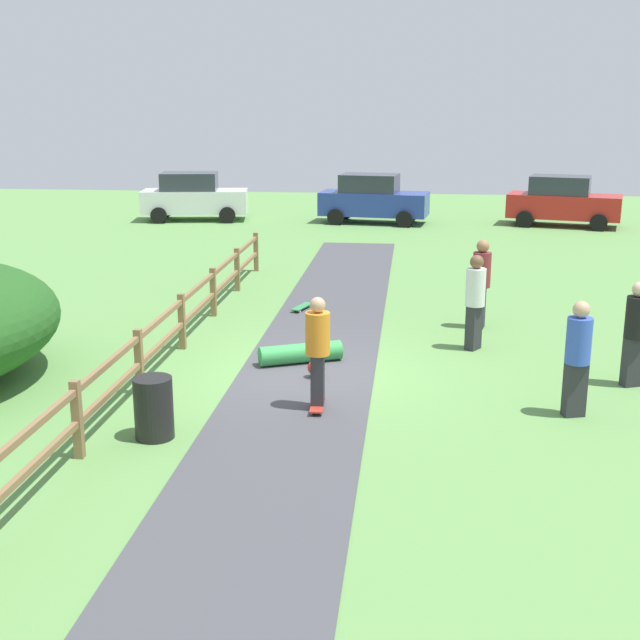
{
  "coord_description": "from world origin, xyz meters",
  "views": [
    {
      "loc": [
        1.79,
        -13.79,
        4.67
      ],
      "look_at": [
        0.24,
        0.01,
        1.0
      ],
      "focal_mm": 46.44,
      "sensor_mm": 36.0,
      "label": 1
    }
  ],
  "objects_px": {
    "trash_bin": "(154,408)",
    "bystander_black": "(636,329)",
    "skater_riding": "(318,347)",
    "parked_car_blue": "(373,199)",
    "skateboard_loose": "(302,307)",
    "bystander_white": "(475,297)",
    "bystander_blue": "(578,353)",
    "bystander_maroon": "(481,279)",
    "skater_fallen": "(302,354)",
    "parked_car_white": "(194,197)",
    "parked_car_red": "(563,201)"
  },
  "relations": [
    {
      "from": "trash_bin",
      "to": "bystander_black",
      "type": "relative_size",
      "value": 0.5
    },
    {
      "from": "skater_riding",
      "to": "parked_car_blue",
      "type": "bearing_deg",
      "value": 90.53
    },
    {
      "from": "skateboard_loose",
      "to": "bystander_white",
      "type": "bearing_deg",
      "value": -35.89
    },
    {
      "from": "skater_riding",
      "to": "parked_car_blue",
      "type": "height_order",
      "value": "parked_car_blue"
    },
    {
      "from": "bystander_white",
      "to": "bystander_blue",
      "type": "height_order",
      "value": "bystander_white"
    },
    {
      "from": "bystander_maroon",
      "to": "bystander_white",
      "type": "relative_size",
      "value": 1.02
    },
    {
      "from": "trash_bin",
      "to": "bystander_white",
      "type": "distance_m",
      "value": 6.95
    },
    {
      "from": "skater_fallen",
      "to": "bystander_maroon",
      "type": "relative_size",
      "value": 0.82
    },
    {
      "from": "skateboard_loose",
      "to": "bystander_white",
      "type": "xyz_separation_m",
      "value": [
        3.72,
        -2.69,
        0.95
      ]
    },
    {
      "from": "trash_bin",
      "to": "bystander_blue",
      "type": "bearing_deg",
      "value": 14.21
    },
    {
      "from": "bystander_white",
      "to": "parked_car_white",
      "type": "relative_size",
      "value": 0.42
    },
    {
      "from": "parked_car_white",
      "to": "parked_car_blue",
      "type": "bearing_deg",
      "value": 0.12
    },
    {
      "from": "bystander_maroon",
      "to": "parked_car_blue",
      "type": "xyz_separation_m",
      "value": [
        -3.06,
        15.47,
        -0.1
      ]
    },
    {
      "from": "trash_bin",
      "to": "skateboard_loose",
      "type": "distance_m",
      "value": 7.74
    },
    {
      "from": "skater_fallen",
      "to": "bystander_white",
      "type": "distance_m",
      "value": 3.56
    },
    {
      "from": "trash_bin",
      "to": "skater_riding",
      "type": "height_order",
      "value": "skater_riding"
    },
    {
      "from": "bystander_black",
      "to": "bystander_white",
      "type": "height_order",
      "value": "bystander_white"
    },
    {
      "from": "trash_bin",
      "to": "parked_car_blue",
      "type": "xyz_separation_m",
      "value": [
        2.0,
        22.06,
        0.51
      ]
    },
    {
      "from": "skateboard_loose",
      "to": "bystander_maroon",
      "type": "bearing_deg",
      "value": -15.1
    },
    {
      "from": "bystander_black",
      "to": "parked_car_blue",
      "type": "height_order",
      "value": "parked_car_blue"
    },
    {
      "from": "bystander_white",
      "to": "bystander_black",
      "type": "bearing_deg",
      "value": -36.62
    },
    {
      "from": "skater_fallen",
      "to": "parked_car_red",
      "type": "bearing_deg",
      "value": 67.41
    },
    {
      "from": "bystander_black",
      "to": "parked_car_red",
      "type": "xyz_separation_m",
      "value": [
        1.97,
        18.98,
        -0.04
      ]
    },
    {
      "from": "skater_riding",
      "to": "bystander_blue",
      "type": "bearing_deg",
      "value": 2.42
    },
    {
      "from": "parked_car_blue",
      "to": "parked_car_white",
      "type": "distance_m",
      "value": 7.25
    },
    {
      "from": "skateboard_loose",
      "to": "parked_car_blue",
      "type": "relative_size",
      "value": 0.19
    },
    {
      "from": "trash_bin",
      "to": "parked_car_red",
      "type": "relative_size",
      "value": 0.2
    },
    {
      "from": "trash_bin",
      "to": "parked_car_red",
      "type": "height_order",
      "value": "parked_car_red"
    },
    {
      "from": "skater_riding",
      "to": "bystander_maroon",
      "type": "relative_size",
      "value": 0.94
    },
    {
      "from": "bystander_black",
      "to": "skater_fallen",
      "type": "bearing_deg",
      "value": 174.87
    },
    {
      "from": "trash_bin",
      "to": "skateboard_loose",
      "type": "xyz_separation_m",
      "value": [
        1.11,
        7.65,
        -0.36
      ]
    },
    {
      "from": "parked_car_red",
      "to": "parked_car_blue",
      "type": "bearing_deg",
      "value": -179.96
    },
    {
      "from": "parked_car_blue",
      "to": "bystander_white",
      "type": "bearing_deg",
      "value": -80.62
    },
    {
      "from": "bystander_white",
      "to": "bystander_blue",
      "type": "bearing_deg",
      "value": -69.16
    },
    {
      "from": "trash_bin",
      "to": "parked_car_blue",
      "type": "relative_size",
      "value": 0.2
    },
    {
      "from": "parked_car_red",
      "to": "bystander_blue",
      "type": "bearing_deg",
      "value": -98.87
    },
    {
      "from": "skateboard_loose",
      "to": "parked_car_white",
      "type": "xyz_separation_m",
      "value": [
        -6.35,
        14.39,
        0.87
      ]
    },
    {
      "from": "bystander_blue",
      "to": "parked_car_blue",
      "type": "relative_size",
      "value": 0.41
    },
    {
      "from": "bystander_blue",
      "to": "bystander_black",
      "type": "bearing_deg",
      "value": 51.33
    },
    {
      "from": "skater_riding",
      "to": "parked_car_white",
      "type": "distance_m",
      "value": 21.96
    },
    {
      "from": "skater_fallen",
      "to": "skateboard_loose",
      "type": "distance_m",
      "value": 4.09
    },
    {
      "from": "skateboard_loose",
      "to": "parked_car_red",
      "type": "bearing_deg",
      "value": 60.31
    },
    {
      "from": "trash_bin",
      "to": "bystander_maroon",
      "type": "height_order",
      "value": "bystander_maroon"
    },
    {
      "from": "trash_bin",
      "to": "bystander_white",
      "type": "xyz_separation_m",
      "value": [
        4.83,
        4.96,
        0.59
      ]
    },
    {
      "from": "trash_bin",
      "to": "skateboard_loose",
      "type": "relative_size",
      "value": 1.09
    },
    {
      "from": "parked_car_blue",
      "to": "bystander_maroon",
      "type": "bearing_deg",
      "value": -78.81
    },
    {
      "from": "bystander_black",
      "to": "bystander_blue",
      "type": "height_order",
      "value": "bystander_blue"
    },
    {
      "from": "parked_car_blue",
      "to": "parked_car_white",
      "type": "xyz_separation_m",
      "value": [
        -7.25,
        -0.01,
        0.0
      ]
    },
    {
      "from": "skater_riding",
      "to": "skater_fallen",
      "type": "relative_size",
      "value": 1.15
    },
    {
      "from": "skater_riding",
      "to": "bystander_black",
      "type": "relative_size",
      "value": 0.99
    }
  ]
}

